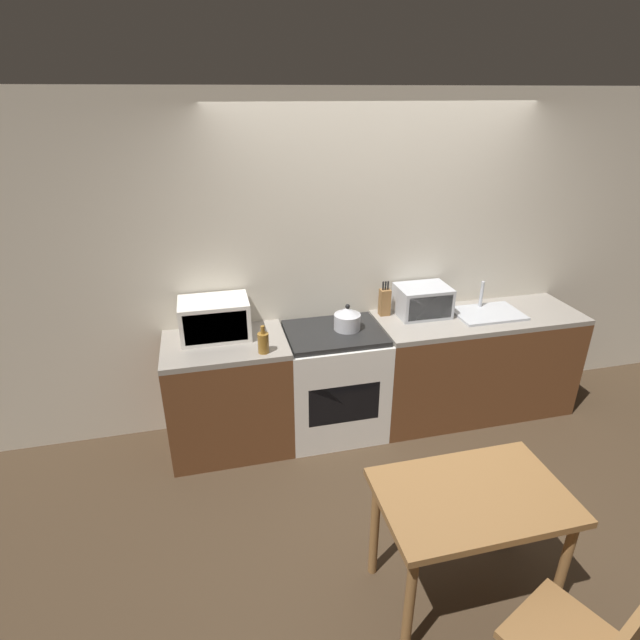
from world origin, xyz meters
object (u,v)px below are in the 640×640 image
at_px(kettle, 347,319).
at_px(dining_table, 471,509).
at_px(microwave, 215,319).
at_px(toaster_oven, 423,301).
at_px(bottle, 263,342).
at_px(stove_range, 334,382).

height_order(kettle, dining_table, kettle).
xyz_separation_m(kettle, microwave, (-0.98, 0.11, 0.06)).
bearing_deg(toaster_oven, bottle, -165.57).
distance_m(stove_range, kettle, 0.55).
height_order(bottle, toaster_oven, toaster_oven).
bearing_deg(stove_range, microwave, 172.36).
bearing_deg(bottle, toaster_oven, 14.43).
distance_m(microwave, bottle, 0.46).
relative_size(bottle, toaster_oven, 0.49).
height_order(kettle, bottle, kettle).
bearing_deg(microwave, dining_table, -56.18).
bearing_deg(dining_table, stove_range, 99.98).
distance_m(bottle, toaster_oven, 1.39).
relative_size(microwave, bottle, 2.47).
relative_size(kettle, dining_table, 0.22).
distance_m(stove_range, dining_table, 1.66).
relative_size(stove_range, microwave, 1.79).
bearing_deg(microwave, kettle, -6.18).
distance_m(microwave, dining_table, 2.14).
xyz_separation_m(stove_range, microwave, (-0.88, 0.12, 0.60)).
height_order(stove_range, dining_table, stove_range).
height_order(stove_range, microwave, microwave).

